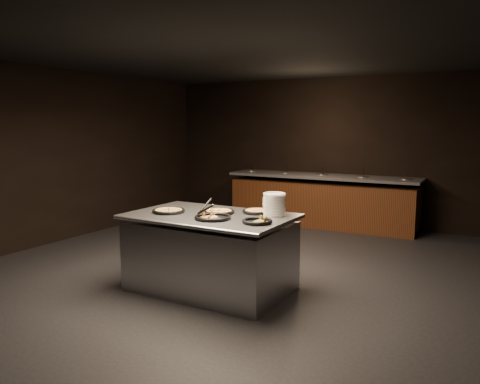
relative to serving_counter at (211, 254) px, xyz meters
The scene contains 11 objects.
room 1.15m from the serving_counter, 94.20° to the left, with size 7.02×8.02×2.92m.
salad_bar 4.11m from the serving_counter, 90.56° to the left, with size 3.70×0.83×1.18m.
serving_counter is the anchor object (origin of this frame).
plate_stack 0.96m from the serving_counter, 24.33° to the left, with size 0.26×0.26×0.26m, color white.
pan_veggie_whole 0.72m from the serving_counter, 165.72° to the right, with size 0.39×0.39×0.04m.
pan_cheese_whole 0.51m from the serving_counter, 66.36° to the left, with size 0.37×0.37×0.04m.
pan_cheese_slices_a 0.75m from the serving_counter, 39.49° to the left, with size 0.35×0.35×0.04m.
pan_cheese_slices_b 0.57m from the serving_counter, 51.32° to the right, with size 0.41×0.41×0.04m.
pan_veggie_slices 0.88m from the serving_counter, 13.57° to the right, with size 0.33×0.33×0.04m.
server_left 0.57m from the serving_counter, 133.87° to the left, with size 0.11×0.35×0.17m.
server_right 0.64m from the serving_counter, 59.67° to the right, with size 0.35×0.10×0.16m.
Camera 1 is at (2.95, -5.11, 1.94)m, focal length 35.00 mm.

